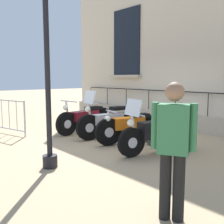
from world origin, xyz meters
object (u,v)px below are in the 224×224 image
at_px(motorcycle_orange, 130,127).
at_px(crowd_barrier, 5,115).
at_px(lamppost, 46,9).
at_px(motorcycle_silver, 109,122).
at_px(motorcycle_black, 156,133).
at_px(motorcycle_maroon, 86,118).
at_px(pedestrian_standing, 173,144).

bearing_deg(motorcycle_orange, crowd_barrier, -59.42).
height_order(lamppost, crowd_barrier, lamppost).
xyz_separation_m(motorcycle_silver, motorcycle_black, (0.22, 1.93, 0.00)).
bearing_deg(crowd_barrier, lamppost, 82.41).
relative_size(motorcycle_orange, lamppost, 0.49).
distance_m(motorcycle_black, crowd_barrier, 4.84).
distance_m(motorcycle_maroon, motorcycle_silver, 1.07).
bearing_deg(lamppost, motorcycle_black, 164.15).
bearing_deg(pedestrian_standing, crowd_barrier, -92.71).
bearing_deg(motorcycle_silver, motorcycle_maroon, -86.76).
xyz_separation_m(crowd_barrier, pedestrian_standing, (0.31, 6.54, 0.38)).
height_order(crowd_barrier, pedestrian_standing, pedestrian_standing).
bearing_deg(motorcycle_orange, motorcycle_maroon, -88.59).
xyz_separation_m(motorcycle_black, pedestrian_standing, (2.13, 2.05, 0.49)).
height_order(motorcycle_maroon, pedestrian_standing, pedestrian_standing).
height_order(motorcycle_black, crowd_barrier, motorcycle_black).
bearing_deg(lamppost, pedestrian_standing, 94.21).
distance_m(lamppost, crowd_barrier, 4.53).
height_order(motorcycle_black, pedestrian_standing, pedestrian_standing).
relative_size(motorcycle_orange, motorcycle_black, 0.96).
xyz_separation_m(motorcycle_silver, motorcycle_orange, (0.01, 0.87, -0.02)).
xyz_separation_m(lamppost, crowd_barrier, (-0.51, -3.82, -2.38)).
relative_size(lamppost, pedestrian_standing, 2.39).
xyz_separation_m(motorcycle_maroon, pedestrian_standing, (2.28, 5.05, 0.51)).
distance_m(motorcycle_silver, pedestrian_standing, 4.65).
relative_size(motorcycle_orange, crowd_barrier, 1.05).
relative_size(motorcycle_maroon, crowd_barrier, 1.21).
bearing_deg(motorcycle_black, motorcycle_maroon, -93.00).
height_order(motorcycle_orange, crowd_barrier, crowd_barrier).
relative_size(motorcycle_silver, motorcycle_orange, 1.06).
distance_m(motorcycle_maroon, pedestrian_standing, 5.57).
distance_m(crowd_barrier, pedestrian_standing, 6.55).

